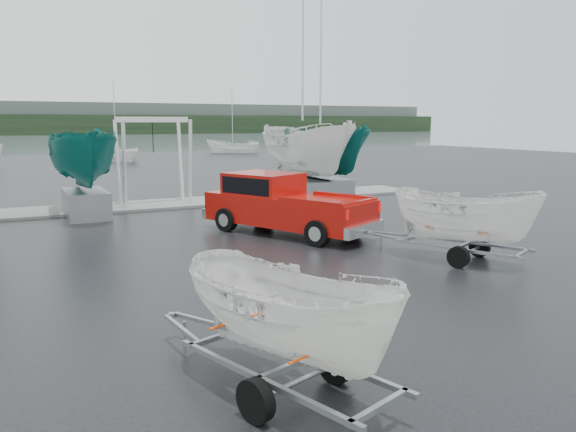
# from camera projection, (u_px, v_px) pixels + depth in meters

# --- Properties ---
(ground_plane) EXTENTS (120.00, 120.00, 0.00)m
(ground_plane) POSITION_uv_depth(u_px,v_px,m) (241.00, 274.00, 14.52)
(ground_plane) COLOR black
(ground_plane) RESTS_ON ground
(lake) EXTENTS (300.00, 300.00, 0.00)m
(lake) POSITION_uv_depth(u_px,v_px,m) (35.00, 143.00, 102.56)
(lake) COLOR slate
(lake) RESTS_ON ground
(dock) EXTENTS (30.00, 3.00, 0.12)m
(dock) POSITION_uv_depth(u_px,v_px,m) (135.00, 206.00, 25.96)
(dock) COLOR gray
(dock) RESTS_ON ground
(treeline) EXTENTS (300.00, 8.00, 6.00)m
(treeline) POSITION_uv_depth(u_px,v_px,m) (22.00, 125.00, 163.69)
(treeline) COLOR black
(treeline) RESTS_ON ground
(far_hill) EXTENTS (300.00, 6.00, 10.00)m
(far_hill) POSITION_uv_depth(u_px,v_px,m) (21.00, 118.00, 170.40)
(far_hill) COLOR #4C5651
(far_hill) RESTS_ON ground
(pickup_truck) EXTENTS (4.57, 6.61, 2.09)m
(pickup_truck) POSITION_uv_depth(u_px,v_px,m) (280.00, 202.00, 19.81)
(pickup_truck) COLOR #9F0E08
(pickup_truck) RESTS_ON ground
(trailer_hitched) EXTENTS (2.58, 3.76, 4.76)m
(trailer_hitched) POSITION_uv_depth(u_px,v_px,m) (467.00, 170.00, 15.47)
(trailer_hitched) COLOR gray
(trailer_hitched) RESTS_ON ground
(trailer_parked) EXTENTS (2.22, 3.79, 4.43)m
(trailer_parked) POSITION_uv_depth(u_px,v_px,m) (288.00, 232.00, 7.68)
(trailer_parked) COLOR gray
(trailer_parked) RESTS_ON ground
(boat_hoist) EXTENTS (3.30, 2.18, 4.12)m
(boat_hoist) POSITION_uv_depth(u_px,v_px,m) (153.00, 149.00, 25.94)
(boat_hoist) COLOR silver
(boat_hoist) RESTS_ON ground
(keelboat_1) EXTENTS (2.49, 3.20, 7.73)m
(keelboat_1) POSITION_uv_depth(u_px,v_px,m) (81.00, 120.00, 22.67)
(keelboat_1) COLOR gray
(keelboat_1) RESTS_ON ground
(keelboat_2) EXTENTS (2.78, 3.20, 10.96)m
(keelboat_2) POSITION_uv_depth(u_px,v_px,m) (307.00, 111.00, 27.01)
(keelboat_2) COLOR gray
(keelboat_2) RESTS_ON ground
(keelboat_3) EXTENTS (2.59, 3.20, 10.77)m
(keelboat_3) POSITION_uv_depth(u_px,v_px,m) (325.00, 117.00, 27.84)
(keelboat_3) COLOR gray
(keelboat_3) RESTS_ON ground
(moored_boat_2) EXTENTS (3.12, 3.16, 11.18)m
(moored_boat_2) POSITION_uv_depth(u_px,v_px,m) (117.00, 161.00, 56.12)
(moored_boat_2) COLOR white
(moored_boat_2) RESTS_ON ground
(moored_boat_3) EXTENTS (3.66, 3.65, 11.43)m
(moored_boat_3) POSITION_uv_depth(u_px,v_px,m) (233.00, 153.00, 70.63)
(moored_boat_3) COLOR white
(moored_boat_3) RESTS_ON ground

